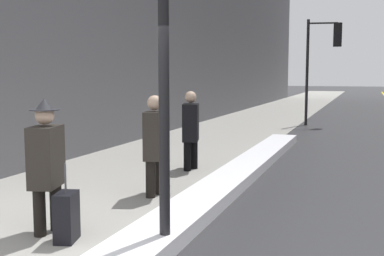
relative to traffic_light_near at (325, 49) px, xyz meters
The scene contains 7 objects.
sidewalk_slab 4.15m from the traffic_light_near, behind, with size 4.00×80.00×0.01m.
snow_bank_curb 11.03m from the traffic_light_near, 93.59° to the right, with size 0.69×11.05×0.20m.
traffic_light_near is the anchor object (origin of this frame).
pedestrian_in_fedora 14.79m from the traffic_light_near, 98.21° to the right, with size 0.44×0.58×1.70m.
pedestrian_in_glasses 12.61m from the traffic_light_near, 97.41° to the right, with size 0.45×0.77×1.65m.
pedestrian_with_shoulder_bag 10.48m from the traffic_light_near, 100.13° to the right, with size 0.44×0.77×1.64m.
rolling_suitcase 15.01m from the traffic_light_near, 96.61° to the right, with size 0.31×0.41×0.95m.
Camera 1 is at (2.47, -3.87, 1.99)m, focal length 45.00 mm.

